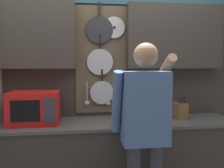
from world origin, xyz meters
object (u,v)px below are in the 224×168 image
(utensil_crock, at_px, (160,111))
(person, at_px, (145,123))
(knife_block, at_px, (180,111))
(microwave, at_px, (35,107))

(utensil_crock, distance_m, person, 0.64)
(knife_block, xyz_separation_m, person, (-0.54, -0.55, 0.01))
(knife_block, height_order, utensil_crock, utensil_crock)
(microwave, bearing_deg, person, -29.30)
(knife_block, distance_m, utensil_crock, 0.23)
(knife_block, bearing_deg, person, -134.72)
(utensil_crock, relative_size, person, 0.21)
(utensil_crock, height_order, person, person)
(microwave, bearing_deg, knife_block, 0.03)
(microwave, relative_size, utensil_crock, 1.38)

